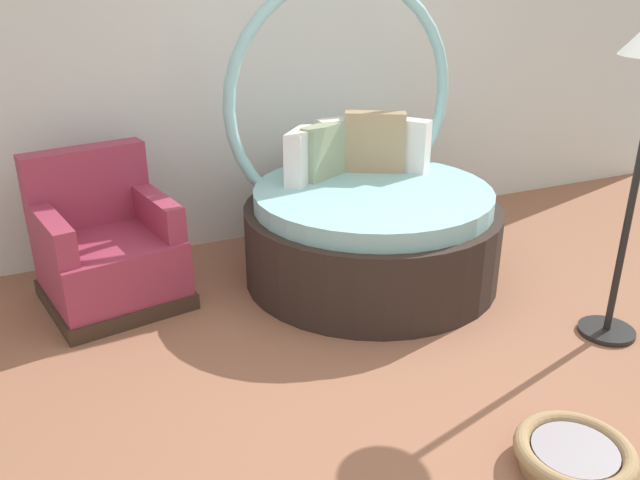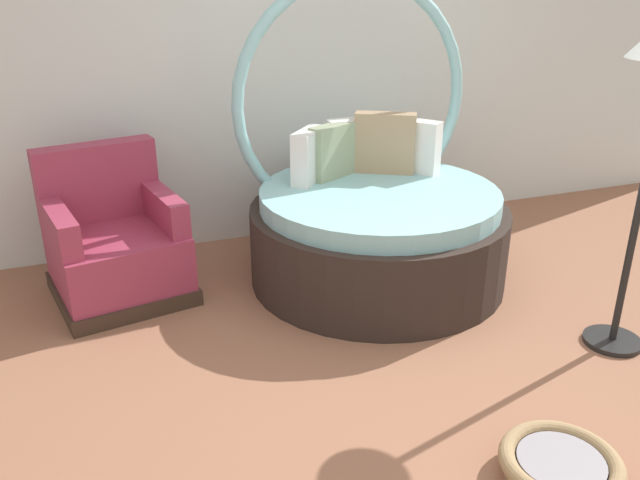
{
  "view_description": "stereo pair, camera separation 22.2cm",
  "coord_description": "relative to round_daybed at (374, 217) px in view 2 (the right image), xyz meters",
  "views": [
    {
      "loc": [
        -1.68,
        -2.3,
        2.01
      ],
      "look_at": [
        -0.3,
        0.84,
        0.55
      ],
      "focal_mm": 36.91,
      "sensor_mm": 36.0,
      "label": 1
    },
    {
      "loc": [
        -1.48,
        -2.38,
        2.01
      ],
      "look_at": [
        -0.3,
        0.84,
        0.55
      ],
      "focal_mm": 36.91,
      "sensor_mm": 36.0,
      "label": 2
    }
  ],
  "objects": [
    {
      "name": "back_wall",
      "position": [
        -0.28,
        1.02,
        0.95
      ],
      "size": [
        8.0,
        0.12,
        2.74
      ],
      "primitive_type": "cube",
      "color": "silver",
      "rests_on": "ground_plane"
    },
    {
      "name": "red_armchair",
      "position": [
        -1.67,
        0.32,
        -0.09
      ],
      "size": [
        0.94,
        0.94,
        0.94
      ],
      "color": "#38281E",
      "rests_on": "ground_plane"
    },
    {
      "name": "round_daybed",
      "position": [
        0.0,
        0.0,
        0.0
      ],
      "size": [
        1.71,
        1.71,
        1.97
      ],
      "color": "#2D231E",
      "rests_on": "ground_plane"
    },
    {
      "name": "pet_basket",
      "position": [
        -0.08,
        -2.08,
        -0.35
      ],
      "size": [
        0.51,
        0.51,
        0.13
      ],
      "color": "#9E7F56",
      "rests_on": "ground_plane"
    },
    {
      "name": "ground_plane",
      "position": [
        -0.28,
        -1.36,
        -0.43
      ],
      "size": [
        8.0,
        8.0,
        0.02
      ],
      "primitive_type": "cube",
      "color": "#936047"
    }
  ]
}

